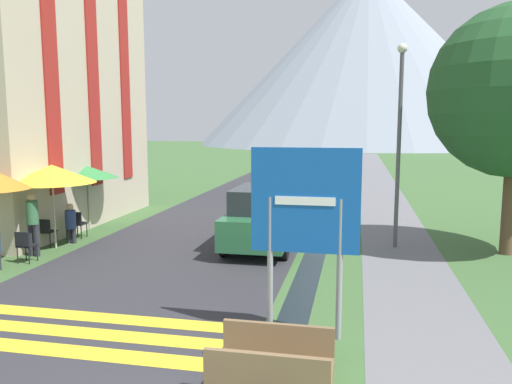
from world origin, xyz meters
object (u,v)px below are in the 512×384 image
(cafe_chair_far_right, at_px, (78,222))
(person_seated_near, at_px, (71,221))
(cafe_chair_middle, at_px, (46,230))
(person_standing_terrace, at_px, (33,220))
(cafe_umbrella_rear_green, at_px, (87,172))
(parked_car_far, at_px, (310,173))
(cafe_chair_near_right, at_px, (25,244))
(footbridge, at_px, (272,366))
(cafe_umbrella_middle_yellow, at_px, (52,174))
(hotel_building, at_px, (26,47))
(road_sign, at_px, (305,216))
(parked_car_near, at_px, (263,217))
(cafe_chair_far_left, at_px, (77,223))
(streetlamp, at_px, (399,131))

(cafe_chair_far_right, height_order, person_seated_near, person_seated_near)
(cafe_chair_middle, relative_size, person_standing_terrace, 0.48)
(cafe_umbrella_rear_green, distance_m, person_seated_near, 2.47)
(parked_car_far, relative_size, cafe_chair_middle, 5.23)
(cafe_chair_near_right, relative_size, person_standing_terrace, 0.48)
(footbridge, xyz_separation_m, cafe_chair_near_right, (-7.42, 4.74, 0.29))
(cafe_umbrella_middle_yellow, xyz_separation_m, cafe_umbrella_rear_green, (-0.42, 2.67, -0.20))
(hotel_building, xyz_separation_m, person_standing_terrace, (2.96, -4.29, -5.35))
(road_sign, height_order, cafe_chair_near_right, road_sign)
(parked_car_near, xyz_separation_m, cafe_chair_far_left, (-6.04, -0.01, -0.40))
(footbridge, height_order, parked_car_near, parked_car_near)
(cafe_chair_far_right, distance_m, streetlamp, 10.43)
(cafe_chair_far_right, xyz_separation_m, cafe_chair_far_left, (0.07, -0.13, 0.00))
(road_sign, bearing_deg, parked_car_near, 107.21)
(cafe_chair_near_right, height_order, cafe_umbrella_rear_green, cafe_umbrella_rear_green)
(footbridge, bearing_deg, road_sign, 80.45)
(hotel_building, relative_size, cafe_chair_middle, 13.97)
(parked_car_near, relative_size, cafe_chair_far_left, 4.92)
(footbridge, xyz_separation_m, cafe_umbrella_rear_green, (-8.02, 9.02, 1.78))
(cafe_chair_near_right, bearing_deg, streetlamp, 17.36)
(road_sign, bearing_deg, parked_car_far, 95.08)
(road_sign, height_order, streetlamp, streetlamp)
(footbridge, height_order, cafe_chair_near_right, cafe_chair_near_right)
(cafe_chair_middle, bearing_deg, person_standing_terrace, -71.83)
(streetlamp, bearing_deg, cafe_chair_far_right, -175.91)
(cafe_chair_near_right, relative_size, cafe_chair_middle, 1.00)
(cafe_chair_middle, bearing_deg, cafe_chair_far_right, 82.57)
(hotel_building, distance_m, cafe_chair_middle, 7.23)
(person_standing_terrace, bearing_deg, cafe_chair_far_right, 92.01)
(person_standing_terrace, height_order, person_seated_near, person_standing_terrace)
(cafe_chair_near_right, distance_m, cafe_chair_far_left, 2.90)
(hotel_building, distance_m, footbridge, 15.62)
(cafe_chair_middle, xyz_separation_m, cafe_chair_far_left, (0.29, 1.21, 0.00))
(person_standing_terrace, xyz_separation_m, person_seated_near, (0.15, 1.60, -0.34))
(cafe_chair_far_left, distance_m, person_seated_near, 0.67)
(cafe_umbrella_rear_green, bearing_deg, cafe_chair_near_right, -82.03)
(cafe_chair_near_right, distance_m, streetlamp, 10.80)
(cafe_chair_far_left, relative_size, person_standing_terrace, 0.48)
(hotel_building, relative_size, cafe_chair_far_right, 13.97)
(footbridge, distance_m, cafe_umbrella_rear_green, 12.20)
(hotel_building, relative_size, cafe_umbrella_middle_yellow, 4.77)
(parked_car_far, distance_m, person_standing_terrace, 17.08)
(parked_car_near, height_order, cafe_chair_near_right, parked_car_near)
(cafe_chair_far_right, distance_m, person_seated_near, 0.81)
(parked_car_far, relative_size, cafe_chair_far_left, 5.23)
(cafe_chair_middle, height_order, person_seated_near, person_seated_near)
(road_sign, relative_size, cafe_chair_far_left, 3.83)
(cafe_chair_far_left, xyz_separation_m, streetlamp, (9.91, 0.84, 2.94))
(road_sign, relative_size, cafe_umbrella_middle_yellow, 1.31)
(cafe_chair_near_right, bearing_deg, footbridge, -36.28)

